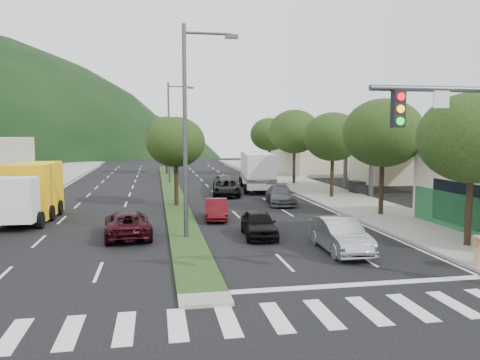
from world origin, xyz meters
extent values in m
plane|color=black|center=(0.00, 0.00, 0.00)|extent=(160.00, 160.00, 0.00)
cube|color=gray|center=(12.50, 25.00, 0.07)|extent=(5.00, 90.00, 0.15)
cube|color=gray|center=(-13.00, 25.00, 0.07)|extent=(6.00, 90.00, 0.15)
cube|color=#1D3914|center=(0.00, 28.00, 0.06)|extent=(1.60, 56.00, 0.12)
cube|color=silver|center=(0.00, -2.00, 0.01)|extent=(19.00, 2.20, 0.01)
cylinder|color=#47494C|center=(7.60, -1.50, 6.30)|extent=(6.00, 0.18, 0.18)
cube|color=black|center=(5.40, -1.65, 5.70)|extent=(0.35, 0.25, 1.05)
cube|color=silver|center=(19.00, 22.00, 5.00)|extent=(12.00, 8.00, 0.50)
cube|color=#FFEE0D|center=(19.00, 22.00, 4.65)|extent=(12.20, 8.20, 0.50)
cylinder|color=#47494C|center=(15.00, 19.50, 2.30)|extent=(0.36, 0.36, 4.60)
cylinder|color=#47494C|center=(23.00, 19.50, 2.30)|extent=(0.36, 0.36, 4.60)
cylinder|color=#47494C|center=(15.00, 24.50, 2.30)|extent=(0.36, 0.36, 4.60)
cylinder|color=#47494C|center=(23.00, 24.50, 2.30)|extent=(0.36, 0.36, 4.60)
cube|color=black|center=(15.00, 22.00, 0.55)|extent=(0.80, 1.60, 1.10)
cube|color=black|center=(23.00, 22.00, 0.55)|extent=(0.80, 1.60, 1.10)
cube|color=beige|center=(19.50, 44.00, 2.60)|extent=(10.00, 16.00, 5.20)
cylinder|color=black|center=(12.00, 4.00, 1.97)|extent=(0.28, 0.28, 3.64)
ellipsoid|color=black|center=(12.00, 4.00, 4.83)|extent=(4.60, 4.60, 3.91)
cylinder|color=black|center=(12.00, 12.00, 2.05)|extent=(0.28, 0.28, 3.81)
ellipsoid|color=black|center=(12.00, 12.00, 5.05)|extent=(4.80, 4.80, 4.08)
cylinder|color=black|center=(12.00, 20.00, 1.94)|extent=(0.28, 0.28, 3.58)
ellipsoid|color=black|center=(12.00, 20.00, 4.76)|extent=(4.40, 4.40, 3.74)
cylinder|color=black|center=(12.00, 30.00, 2.11)|extent=(0.28, 0.28, 3.92)
ellipsoid|color=black|center=(12.00, 30.00, 5.19)|extent=(5.00, 5.00, 4.25)
cylinder|color=black|center=(12.00, 40.00, 2.00)|extent=(0.28, 0.28, 3.70)
ellipsoid|color=black|center=(12.00, 40.00, 4.90)|extent=(4.60, 4.60, 3.91)
cylinder|color=black|center=(0.00, 18.00, 1.80)|extent=(0.28, 0.28, 3.36)
ellipsoid|color=black|center=(0.00, 18.00, 4.44)|extent=(4.00, 4.00, 3.40)
cylinder|color=black|center=(0.00, 44.00, 2.02)|extent=(0.28, 0.28, 3.81)
ellipsoid|color=black|center=(0.00, 44.00, 5.02)|extent=(4.80, 4.80, 4.08)
cylinder|color=#47494C|center=(0.00, 8.00, 5.00)|extent=(0.20, 0.20, 10.00)
cylinder|color=#47494C|center=(1.10, 8.00, 9.60)|extent=(2.20, 0.12, 0.12)
cube|color=#47494C|center=(2.20, 8.00, 9.50)|extent=(0.60, 0.25, 0.18)
cylinder|color=#47494C|center=(0.00, 33.00, 5.00)|extent=(0.20, 0.20, 10.00)
cylinder|color=#47494C|center=(1.10, 33.00, 9.60)|extent=(2.20, 0.12, 0.12)
cube|color=#47494C|center=(2.20, 33.00, 9.50)|extent=(0.60, 0.25, 0.18)
imported|color=#A9ABB1|center=(6.28, 4.45, 0.72)|extent=(1.62, 4.38, 1.43)
imported|color=black|center=(-2.77, 8.99, 0.64)|extent=(2.52, 4.78, 1.28)
imported|color=black|center=(3.51, 7.88, 0.64)|extent=(1.80, 3.89, 1.29)
imported|color=#48484D|center=(7.32, 17.88, 0.65)|extent=(2.39, 4.67, 1.30)
imported|color=#4C0C11|center=(2.09, 12.88, 0.59)|extent=(1.69, 3.72, 1.18)
imported|color=black|center=(4.20, 22.88, 0.65)|extent=(2.69, 4.89, 1.30)
imported|color=#535459|center=(4.80, 27.88, 0.65)|extent=(1.93, 3.94, 1.29)
cube|color=white|center=(-8.61, 11.51, 1.61)|extent=(2.27, 1.70, 2.31)
cube|color=yellow|center=(-8.45, 15.23, 1.71)|extent=(2.49, 4.32, 3.12)
cube|color=black|center=(-8.48, 14.42, 0.45)|extent=(2.26, 5.92, 0.30)
cylinder|color=black|center=(-7.44, 11.88, 0.45)|extent=(0.34, 0.92, 0.91)
cylinder|color=black|center=(-7.34, 14.07, 0.45)|extent=(0.34, 0.92, 0.91)
cylinder|color=black|center=(-9.65, 14.17, 0.45)|extent=(0.34, 0.92, 0.91)
cylinder|color=black|center=(-7.26, 16.06, 0.45)|extent=(0.34, 0.92, 0.91)
cylinder|color=black|center=(-9.57, 16.16, 0.45)|extent=(0.34, 0.92, 0.91)
cube|color=silver|center=(7.57, 26.76, 1.86)|extent=(3.38, 8.80, 2.86)
cube|color=slate|center=(7.57, 26.76, 1.14)|extent=(3.44, 8.80, 0.33)
cylinder|color=black|center=(6.80, 30.31, 0.43)|extent=(0.43, 0.89, 0.86)
cylinder|color=black|center=(9.16, 30.03, 0.43)|extent=(0.43, 0.89, 0.86)
cylinder|color=black|center=(6.68, 29.29, 0.43)|extent=(0.43, 0.89, 0.86)
cylinder|color=black|center=(9.04, 29.01, 0.43)|extent=(0.43, 0.89, 0.86)
cylinder|color=black|center=(6.02, 23.84, 0.43)|extent=(0.43, 0.89, 0.86)
cylinder|color=black|center=(8.39, 23.56, 0.43)|extent=(0.43, 0.89, 0.86)
camera|label=1|loc=(-1.40, -13.98, 5.02)|focal=35.00mm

